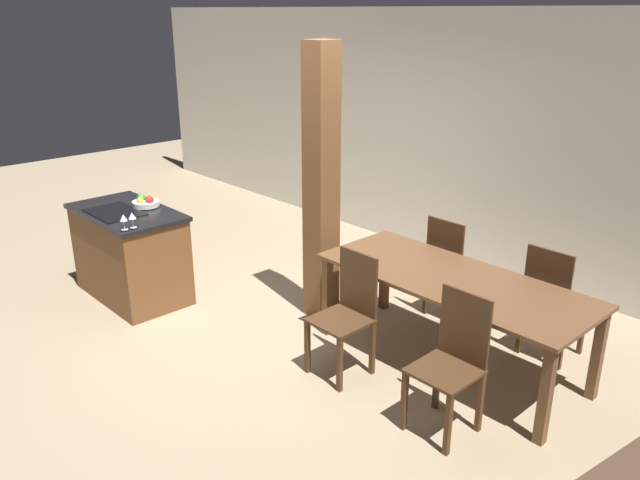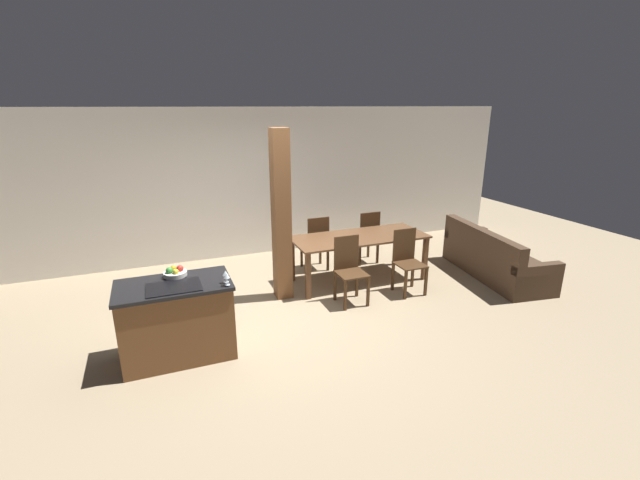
{
  "view_description": "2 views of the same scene",
  "coord_description": "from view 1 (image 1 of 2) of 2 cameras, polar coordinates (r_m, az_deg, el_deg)",
  "views": [
    {
      "loc": [
        3.99,
        -2.96,
        2.67
      ],
      "look_at": [
        0.6,
        0.2,
        0.95
      ],
      "focal_mm": 35.0,
      "sensor_mm": 36.0,
      "label": 1
    },
    {
      "loc": [
        -1.47,
        -5.02,
        2.73
      ],
      "look_at": [
        0.6,
        0.2,
        0.95
      ],
      "focal_mm": 24.0,
      "sensor_mm": 36.0,
      "label": 2
    }
  ],
  "objects": [
    {
      "name": "dining_chair_near_left",
      "position": [
        4.79,
        2.52,
        -6.57
      ],
      "size": [
        0.4,
        0.4,
        0.96
      ],
      "color": "#472D19",
      "rests_on": "ground_plane"
    },
    {
      "name": "dining_chair_near_right",
      "position": [
        4.26,
        11.98,
        -10.74
      ],
      "size": [
        0.4,
        0.4,
        0.96
      ],
      "color": "#472D19",
      "rests_on": "ground_plane"
    },
    {
      "name": "dining_table",
      "position": [
        4.91,
        12.03,
        -4.32
      ],
      "size": [
        2.15,
        0.87,
        0.74
      ],
      "color": "brown",
      "rests_on": "ground_plane"
    },
    {
      "name": "ground_plane",
      "position": [
        5.64,
        -5.71,
        -8.01
      ],
      "size": [
        16.0,
        16.0,
        0.0
      ],
      "primitive_type": "plane",
      "color": "#9E896B"
    },
    {
      "name": "dining_chair_far_left",
      "position": [
        5.72,
        11.85,
        -2.36
      ],
      "size": [
        0.4,
        0.4,
        0.96
      ],
      "rotation": [
        0.0,
        0.0,
        3.14
      ],
      "color": "#472D19",
      "rests_on": "ground_plane"
    },
    {
      "name": "wine_glass_near",
      "position": [
        5.57,
        -17.53,
        1.89
      ],
      "size": [
        0.07,
        0.07,
        0.14
      ],
      "color": "silver",
      "rests_on": "kitchen_island"
    },
    {
      "name": "wine_glass_middle",
      "position": [
        5.6,
        -16.8,
        2.08
      ],
      "size": [
        0.07,
        0.07,
        0.14
      ],
      "color": "silver",
      "rests_on": "kitchen_island"
    },
    {
      "name": "dining_chair_far_right",
      "position": [
        5.29,
        20.38,
        -5.21
      ],
      "size": [
        0.4,
        0.4,
        0.96
      ],
      "rotation": [
        0.0,
        0.0,
        3.14
      ],
      "color": "#472D19",
      "rests_on": "ground_plane"
    },
    {
      "name": "timber_post",
      "position": [
        5.42,
        0.11,
        4.87
      ],
      "size": [
        0.24,
        0.24,
        2.44
      ],
      "color": "brown",
      "rests_on": "ground_plane"
    },
    {
      "name": "wall_back",
      "position": [
        7.05,
        11.75,
        9.14
      ],
      "size": [
        11.2,
        0.08,
        2.7
      ],
      "color": "silver",
      "rests_on": "ground_plane"
    },
    {
      "name": "fruit_bowl",
      "position": [
        6.22,
        -15.65,
        3.37
      ],
      "size": [
        0.26,
        0.26,
        0.11
      ],
      "color": "silver",
      "rests_on": "kitchen_island"
    },
    {
      "name": "kitchen_island",
      "position": [
        6.32,
        -16.93,
        -1.17
      ],
      "size": [
        1.22,
        0.7,
        0.89
      ],
      "color": "brown",
      "rests_on": "ground_plane"
    }
  ]
}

